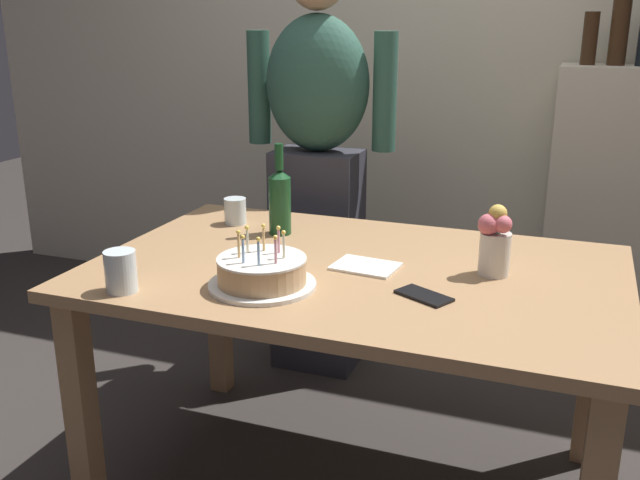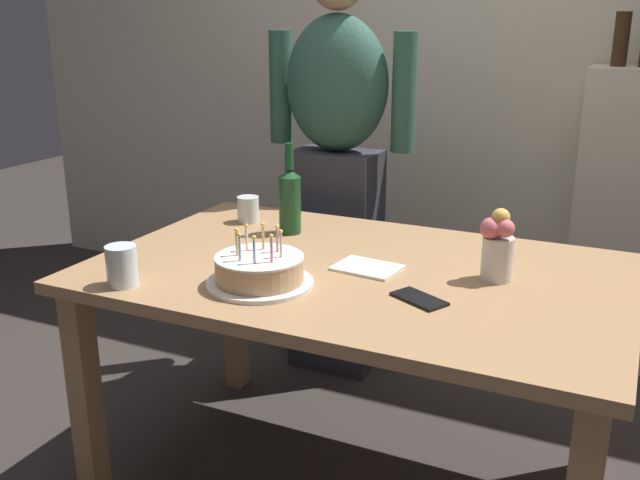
% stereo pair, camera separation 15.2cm
% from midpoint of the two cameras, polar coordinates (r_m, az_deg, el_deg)
% --- Properties ---
extents(back_wall, '(5.20, 0.10, 2.60)m').
position_cam_midpoint_polar(back_wall, '(3.41, 9.92, 15.21)').
color(back_wall, beige).
rests_on(back_wall, ground_plane).
extents(dining_table, '(1.50, 0.96, 0.74)m').
position_cam_midpoint_polar(dining_table, '(2.06, 0.73, -4.72)').
color(dining_table, '#A37A51').
rests_on(dining_table, ground_plane).
extents(birthday_cake, '(0.29, 0.29, 0.16)m').
position_cam_midpoint_polar(birthday_cake, '(1.88, -7.03, -2.68)').
color(birthday_cake, white).
rests_on(birthday_cake, dining_table).
extents(water_glass_near, '(0.08, 0.08, 0.11)m').
position_cam_midpoint_polar(water_glass_near, '(1.92, -17.97, -2.45)').
color(water_glass_near, silver).
rests_on(water_glass_near, dining_table).
extents(water_glass_far, '(0.08, 0.08, 0.09)m').
position_cam_midpoint_polar(water_glass_far, '(2.46, -8.62, 2.31)').
color(water_glass_far, silver).
rests_on(water_glass_far, dining_table).
extents(wine_bottle, '(0.07, 0.07, 0.30)m').
position_cam_midpoint_polar(wine_bottle, '(2.31, -5.15, 3.24)').
color(wine_bottle, '#194723').
rests_on(wine_bottle, dining_table).
extents(cell_phone, '(0.16, 0.13, 0.01)m').
position_cam_midpoint_polar(cell_phone, '(1.82, 6.00, -4.53)').
color(cell_phone, black).
rests_on(cell_phone, dining_table).
extents(napkin_stack, '(0.19, 0.15, 0.01)m').
position_cam_midpoint_polar(napkin_stack, '(2.02, 1.52, -2.19)').
color(napkin_stack, white).
rests_on(napkin_stack, dining_table).
extents(flower_vase, '(0.09, 0.09, 0.20)m').
position_cam_midpoint_polar(flower_vase, '(1.97, 11.78, -0.19)').
color(flower_vase, silver).
rests_on(flower_vase, dining_table).
extents(person_man_bearded, '(0.61, 0.27, 1.66)m').
position_cam_midpoint_polar(person_man_bearded, '(2.81, -1.77, 6.25)').
color(person_man_bearded, '#33333D').
rests_on(person_man_bearded, ground_plane).
extents(shelf_cabinet, '(0.63, 0.30, 1.52)m').
position_cam_midpoint_polar(shelf_cabinet, '(3.23, 22.11, 2.10)').
color(shelf_cabinet, beige).
rests_on(shelf_cabinet, ground_plane).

